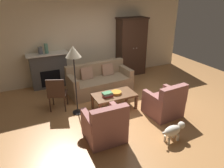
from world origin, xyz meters
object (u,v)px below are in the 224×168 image
(fireplace, at_px, (49,70))
(armchair_near_left, at_px, (105,126))
(mantel_vase_jade, at_px, (46,48))
(floor_lamp, at_px, (73,56))
(dog, at_px, (174,130))
(mantel_vase_slate, at_px, (40,50))
(coffee_table, at_px, (114,96))
(fruit_bowl, at_px, (116,93))
(armoire, at_px, (131,47))
(book_stack, at_px, (107,94))
(couch, at_px, (99,82))
(side_chair_wooden, at_px, (57,92))
(armchair_near_right, at_px, (164,104))

(fireplace, height_order, armchair_near_left, fireplace)
(mantel_vase_jade, bearing_deg, floor_lamp, -80.54)
(mantel_vase_jade, xyz_separation_m, dog, (1.80, -3.84, -1.02))
(mantel_vase_slate, distance_m, armchair_near_left, 3.40)
(fireplace, height_order, coffee_table, fireplace)
(fruit_bowl, relative_size, floor_lamp, 0.16)
(floor_lamp, bearing_deg, coffee_table, -12.25)
(armchair_near_left, bearing_deg, armoire, 52.56)
(dog, bearing_deg, armchair_near_left, 152.77)
(armoire, xyz_separation_m, floor_lamp, (-2.63, -1.89, 0.48))
(mantel_vase_slate, relative_size, mantel_vase_jade, 0.72)
(book_stack, relative_size, dog, 0.46)
(book_stack, bearing_deg, couch, 77.79)
(mantel_vase_slate, height_order, side_chair_wooden, mantel_vase_slate)
(book_stack, bearing_deg, fruit_bowl, 8.55)
(coffee_table, distance_m, fruit_bowl, 0.10)
(armoire, distance_m, floor_lamp, 3.27)
(fruit_bowl, bearing_deg, mantel_vase_jade, 121.66)
(book_stack, distance_m, mantel_vase_slate, 2.62)
(fruit_bowl, relative_size, side_chair_wooden, 0.30)
(couch, xyz_separation_m, armchair_near_right, (0.94, -1.95, -0.00))
(armoire, bearing_deg, fruit_bowl, -127.90)
(armchair_near_left, bearing_deg, side_chair_wooden, 111.41)
(armoire, distance_m, dog, 4.03)
(couch, height_order, fruit_bowl, couch)
(mantel_vase_slate, height_order, armchair_near_left, mantel_vase_slate)
(armchair_near_right, height_order, dog, armchair_near_right)
(coffee_table, relative_size, armchair_near_left, 1.25)
(book_stack, height_order, armchair_near_left, armchair_near_left)
(fireplace, bearing_deg, couch, -38.08)
(armoire, relative_size, floor_lamp, 1.18)
(coffee_table, relative_size, floor_lamp, 0.63)
(book_stack, relative_size, side_chair_wooden, 0.30)
(coffee_table, relative_size, mantel_vase_slate, 5.20)
(mantel_vase_slate, height_order, mantel_vase_jade, mantel_vase_jade)
(book_stack, bearing_deg, floor_lamp, 161.78)
(mantel_vase_jade, height_order, armchair_near_left, mantel_vase_jade)
(armchair_near_right, bearing_deg, mantel_vase_slate, 129.33)
(side_chair_wooden, bearing_deg, fruit_bowl, -21.50)
(mantel_vase_jade, bearing_deg, couch, -37.59)
(armchair_near_left, bearing_deg, fruit_bowl, 53.48)
(armoire, bearing_deg, book_stack, -131.67)
(couch, relative_size, side_chair_wooden, 2.18)
(coffee_table, bearing_deg, mantel_vase_slate, 123.86)
(armchair_near_left, bearing_deg, dog, -27.23)
(armchair_near_left, bearing_deg, mantel_vase_slate, 102.81)
(fruit_bowl, relative_size, mantel_vase_slate, 1.30)
(couch, xyz_separation_m, dog, (0.49, -2.83, -0.07))
(book_stack, height_order, floor_lamp, floor_lamp)
(coffee_table, bearing_deg, fireplace, 120.22)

